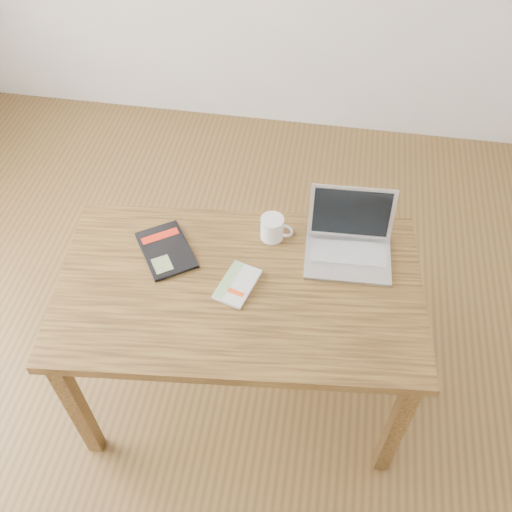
% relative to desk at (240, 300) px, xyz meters
% --- Properties ---
extents(room, '(4.04, 4.04, 2.70)m').
position_rel_desk_xyz_m(room, '(-0.24, -0.01, 0.69)').
color(room, '#533A1C').
rests_on(room, ground).
extents(desk, '(1.37, 0.87, 0.75)m').
position_rel_desk_xyz_m(desk, '(0.00, 0.00, 0.00)').
color(desk, '#4F3617').
rests_on(desk, ground).
extents(white_guidebook, '(0.16, 0.21, 0.02)m').
position_rel_desk_xyz_m(white_guidebook, '(-0.01, -0.00, 0.10)').
color(white_guidebook, beige).
rests_on(white_guidebook, desk).
extents(black_guidebook, '(0.28, 0.30, 0.01)m').
position_rel_desk_xyz_m(black_guidebook, '(-0.30, 0.11, 0.10)').
color(black_guidebook, black).
rests_on(black_guidebook, desk).
extents(laptop, '(0.33, 0.29, 0.22)m').
position_rel_desk_xyz_m(laptop, '(0.37, 0.23, 0.14)').
color(laptop, silver).
rests_on(laptop, desk).
extents(coffee_mug, '(0.13, 0.09, 0.09)m').
position_rel_desk_xyz_m(coffee_mug, '(0.08, 0.25, 0.14)').
color(coffee_mug, white).
rests_on(coffee_mug, desk).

